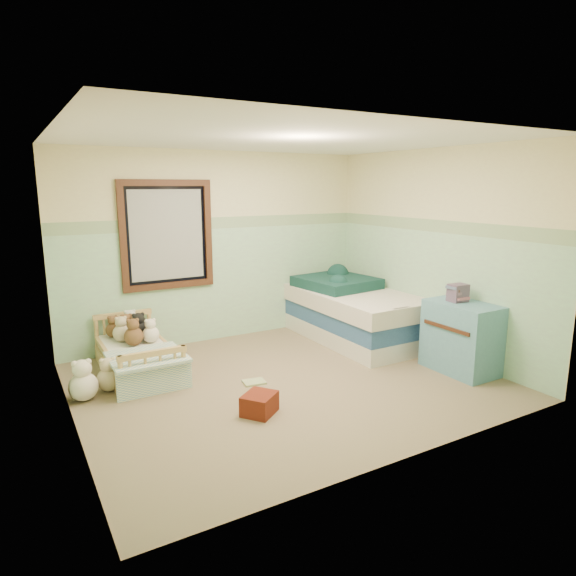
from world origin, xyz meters
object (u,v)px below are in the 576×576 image
toddler_bed_frame (138,365)px  plush_floor_tan (109,380)px  twin_bed_frame (351,330)px  plush_floor_cream (83,387)px  dresser (461,337)px  floor_book (254,382)px  red_pillow (259,404)px

toddler_bed_frame → plush_floor_tan: 0.53m
twin_bed_frame → plush_floor_cream: bearing=-174.6°
dresser → floor_book: (-2.17, 0.84, -0.38)m
dresser → floor_book: 2.36m
toddler_bed_frame → red_pillow: (0.71, -1.60, 0.01)m
plush_floor_tan → red_pillow: (1.10, -1.23, -0.02)m
plush_floor_cream → floor_book: (1.62, -0.45, -0.13)m
plush_floor_cream → twin_bed_frame: (3.50, 0.33, -0.03)m
plush_floor_cream → twin_bed_frame: bearing=5.4°
plush_floor_tan → twin_bed_frame: plush_floor_tan is taller
plush_floor_cream → plush_floor_tan: plush_floor_cream is taller
toddler_bed_frame → dresser: (3.15, -1.77, 0.30)m
dresser → toddler_bed_frame: bearing=150.7°
toddler_bed_frame → floor_book: 1.36m
toddler_bed_frame → dresser: bearing=-29.3°
twin_bed_frame → plush_floor_tan: bearing=-176.1°
red_pillow → floor_book: bearing=67.7°
toddler_bed_frame → plush_floor_tan: (-0.38, -0.37, 0.03)m
twin_bed_frame → dresser: (0.29, -1.62, 0.28)m
toddler_bed_frame → twin_bed_frame: size_ratio=0.64×
toddler_bed_frame → twin_bed_frame: bearing=-3.0°
plush_floor_tan → twin_bed_frame: size_ratio=0.11×
plush_floor_cream → floor_book: 1.69m
plush_floor_tan → twin_bed_frame: 3.25m
twin_bed_frame → red_pillow: bearing=-146.0°
toddler_bed_frame → red_pillow: bearing=-66.1°
plush_floor_tan → floor_book: (1.37, -0.56, -0.11)m
dresser → floor_book: bearing=158.8°
plush_floor_cream → floor_book: plush_floor_cream is taller
plush_floor_cream → plush_floor_tan: size_ratio=1.17×
plush_floor_cream → plush_floor_tan: bearing=24.0°
floor_book → plush_floor_tan: bearing=166.5°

